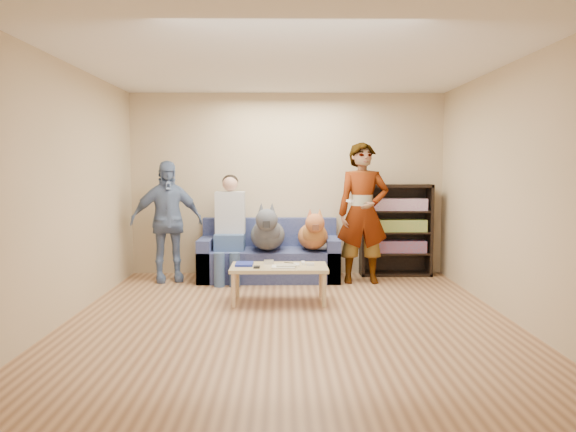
{
  "coord_description": "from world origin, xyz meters",
  "views": [
    {
      "loc": [
        -0.07,
        -5.61,
        1.55
      ],
      "look_at": [
        0.0,
        1.2,
        0.95
      ],
      "focal_mm": 35.0,
      "sensor_mm": 36.0,
      "label": 1
    }
  ],
  "objects_px": {
    "camera_silver": "(269,262)",
    "sofa": "(269,258)",
    "coffee_table": "(279,270)",
    "notebook_blue": "(244,264)",
    "person_seated": "(230,224)",
    "bookshelf": "(396,228)",
    "dog_tan": "(313,234)",
    "person_standing_left": "(167,221)",
    "dog_gray": "(268,233)",
    "person_standing_right": "(363,213)"
  },
  "relations": [
    {
      "from": "coffee_table",
      "to": "camera_silver",
      "type": "bearing_deg",
      "value": 135.0
    },
    {
      "from": "camera_silver",
      "to": "dog_tan",
      "type": "height_order",
      "value": "dog_tan"
    },
    {
      "from": "person_standing_left",
      "to": "coffee_table",
      "type": "relative_size",
      "value": 1.48
    },
    {
      "from": "person_standing_left",
      "to": "notebook_blue",
      "type": "xyz_separation_m",
      "value": [
        1.12,
        -1.17,
        -0.38
      ]
    },
    {
      "from": "camera_silver",
      "to": "dog_tan",
      "type": "xyz_separation_m",
      "value": [
        0.58,
        1.07,
        0.19
      ]
    },
    {
      "from": "notebook_blue",
      "to": "dog_gray",
      "type": "height_order",
      "value": "dog_gray"
    },
    {
      "from": "coffee_table",
      "to": "notebook_blue",
      "type": "bearing_deg",
      "value": 172.87
    },
    {
      "from": "person_standing_right",
      "to": "coffee_table",
      "type": "bearing_deg",
      "value": -136.85
    },
    {
      "from": "person_seated",
      "to": "dog_tan",
      "type": "xyz_separation_m",
      "value": [
        1.13,
        -0.06,
        -0.14
      ]
    },
    {
      "from": "sofa",
      "to": "coffee_table",
      "type": "xyz_separation_m",
      "value": [
        0.14,
        -1.37,
        0.09
      ]
    },
    {
      "from": "person_standing_right",
      "to": "camera_silver",
      "type": "distance_m",
      "value": 1.64
    },
    {
      "from": "sofa",
      "to": "dog_tan",
      "type": "xyz_separation_m",
      "value": [
        0.6,
        -0.18,
        0.36
      ]
    },
    {
      "from": "coffee_table",
      "to": "dog_tan",
      "type": "bearing_deg",
      "value": 68.98
    },
    {
      "from": "dog_gray",
      "to": "camera_silver",
      "type": "bearing_deg",
      "value": -87.75
    },
    {
      "from": "dog_tan",
      "to": "coffee_table",
      "type": "distance_m",
      "value": 1.3
    },
    {
      "from": "person_standing_left",
      "to": "camera_silver",
      "type": "height_order",
      "value": "person_standing_left"
    },
    {
      "from": "person_standing_left",
      "to": "sofa",
      "type": "relative_size",
      "value": 0.86
    },
    {
      "from": "person_standing_left",
      "to": "notebook_blue",
      "type": "relative_size",
      "value": 6.28
    },
    {
      "from": "person_standing_right",
      "to": "person_standing_left",
      "type": "distance_m",
      "value": 2.64
    },
    {
      "from": "notebook_blue",
      "to": "coffee_table",
      "type": "xyz_separation_m",
      "value": [
        0.4,
        -0.05,
        -0.06
      ]
    },
    {
      "from": "person_standing_right",
      "to": "person_standing_left",
      "type": "xyz_separation_m",
      "value": [
        -2.64,
        0.14,
        -0.12
      ]
    },
    {
      "from": "person_standing_right",
      "to": "coffee_table",
      "type": "xyz_separation_m",
      "value": [
        -1.11,
        -1.08,
        -0.56
      ]
    },
    {
      "from": "dog_gray",
      "to": "coffee_table",
      "type": "relative_size",
      "value": 1.16
    },
    {
      "from": "person_seated",
      "to": "notebook_blue",
      "type": "bearing_deg",
      "value": -76.98
    },
    {
      "from": "camera_silver",
      "to": "bookshelf",
      "type": "xyz_separation_m",
      "value": [
        1.78,
        1.49,
        0.23
      ]
    },
    {
      "from": "person_seated",
      "to": "dog_tan",
      "type": "relative_size",
      "value": 1.26
    },
    {
      "from": "sofa",
      "to": "dog_tan",
      "type": "height_order",
      "value": "dog_tan"
    },
    {
      "from": "person_seated",
      "to": "bookshelf",
      "type": "height_order",
      "value": "person_seated"
    },
    {
      "from": "camera_silver",
      "to": "dog_gray",
      "type": "distance_m",
      "value": 1.05
    },
    {
      "from": "camera_silver",
      "to": "person_seated",
      "type": "distance_m",
      "value": 1.3
    },
    {
      "from": "person_standing_right",
      "to": "dog_tan",
      "type": "relative_size",
      "value": 1.61
    },
    {
      "from": "sofa",
      "to": "bookshelf",
      "type": "distance_m",
      "value": 1.86
    },
    {
      "from": "sofa",
      "to": "camera_silver",
      "type": "bearing_deg",
      "value": -88.98
    },
    {
      "from": "person_standing_left",
      "to": "coffee_table",
      "type": "distance_m",
      "value": 2.0
    },
    {
      "from": "notebook_blue",
      "to": "person_seated",
      "type": "bearing_deg",
      "value": 103.02
    },
    {
      "from": "person_standing_left",
      "to": "sofa",
      "type": "xyz_separation_m",
      "value": [
        1.38,
        0.16,
        -0.54
      ]
    },
    {
      "from": "notebook_blue",
      "to": "person_standing_left",
      "type": "bearing_deg",
      "value": 133.88
    },
    {
      "from": "coffee_table",
      "to": "sofa",
      "type": "bearing_deg",
      "value": 95.91
    },
    {
      "from": "notebook_blue",
      "to": "sofa",
      "type": "height_order",
      "value": "sofa"
    },
    {
      "from": "person_standing_right",
      "to": "sofa",
      "type": "bearing_deg",
      "value": 165.78
    },
    {
      "from": "person_standing_left",
      "to": "camera_silver",
      "type": "distance_m",
      "value": 1.82
    },
    {
      "from": "person_seated",
      "to": "dog_gray",
      "type": "height_order",
      "value": "person_seated"
    },
    {
      "from": "person_standing_right",
      "to": "dog_tan",
      "type": "distance_m",
      "value": 0.73
    },
    {
      "from": "camera_silver",
      "to": "dog_tan",
      "type": "distance_m",
      "value": 1.23
    },
    {
      "from": "camera_silver",
      "to": "sofa",
      "type": "height_order",
      "value": "sofa"
    },
    {
      "from": "person_standing_left",
      "to": "dog_gray",
      "type": "height_order",
      "value": "person_standing_left"
    },
    {
      "from": "person_seated",
      "to": "sofa",
      "type": "bearing_deg",
      "value": 13.32
    },
    {
      "from": "dog_tan",
      "to": "bookshelf",
      "type": "distance_m",
      "value": 1.27
    },
    {
      "from": "notebook_blue",
      "to": "sofa",
      "type": "distance_m",
      "value": 1.36
    },
    {
      "from": "dog_tan",
      "to": "notebook_blue",
      "type": "bearing_deg",
      "value": -126.94
    }
  ]
}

